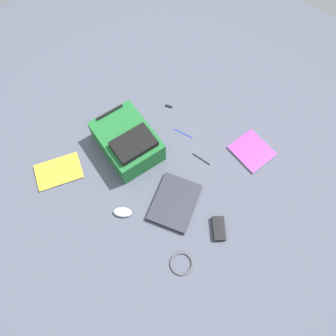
# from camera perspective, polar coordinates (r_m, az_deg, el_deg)

# --- Properties ---
(ground_plane) EXTENTS (3.72, 3.72, 0.00)m
(ground_plane) POSITION_cam_1_polar(r_m,az_deg,el_deg) (2.07, -1.52, -0.10)
(ground_plane) COLOR #4C5160
(backpack) EXTENTS (0.40, 0.47, 0.21)m
(backpack) POSITION_cam_1_polar(r_m,az_deg,el_deg) (2.06, -6.92, 4.52)
(backpack) COLOR #1E662D
(backpack) RESTS_ON ground_plane
(laptop) EXTENTS (0.37, 0.32, 0.03)m
(laptop) POSITION_cam_1_polar(r_m,az_deg,el_deg) (1.97, 1.14, -5.90)
(laptop) COLOR #24242C
(laptop) RESTS_ON ground_plane
(book_manual) EXTENTS (0.33, 0.30, 0.02)m
(book_manual) POSITION_cam_1_polar(r_m,az_deg,el_deg) (2.16, -18.22, -0.58)
(book_manual) COLOR silver
(book_manual) RESTS_ON ground_plane
(book_red) EXTENTS (0.26, 0.28, 0.01)m
(book_red) POSITION_cam_1_polar(r_m,az_deg,el_deg) (2.18, 14.16, 2.87)
(book_red) COLOR silver
(book_red) RESTS_ON ground_plane
(computer_mouse) EXTENTS (0.11, 0.12, 0.03)m
(computer_mouse) POSITION_cam_1_polar(r_m,az_deg,el_deg) (1.97, -7.78, -7.50)
(computer_mouse) COLOR silver
(computer_mouse) RESTS_ON ground_plane
(cable_coil) EXTENTS (0.13, 0.13, 0.01)m
(cable_coil) POSITION_cam_1_polar(r_m,az_deg,el_deg) (1.90, 2.34, -16.04)
(cable_coil) COLOR #4C4C51
(cable_coil) RESTS_ON ground_plane
(power_brick) EXTENTS (0.15, 0.14, 0.03)m
(power_brick) POSITION_cam_1_polar(r_m,az_deg,el_deg) (1.95, 8.68, -10.22)
(power_brick) COLOR black
(power_brick) RESTS_ON ground_plane
(pen_black) EXTENTS (0.03, 0.14, 0.01)m
(pen_black) POSITION_cam_1_polar(r_m,az_deg,el_deg) (2.18, 2.52, 6.00)
(pen_black) COLOR #1933B2
(pen_black) RESTS_ON ground_plane
(pen_blue) EXTENTS (0.01, 0.13, 0.01)m
(pen_blue) POSITION_cam_1_polar(r_m,az_deg,el_deg) (2.10, 5.73, 1.54)
(pen_blue) COLOR black
(pen_blue) RESTS_ON ground_plane
(usb_stick) EXTENTS (0.03, 0.05, 0.01)m
(usb_stick) POSITION_cam_1_polar(r_m,az_deg,el_deg) (2.29, 0.10, 10.55)
(usb_stick) COLOR black
(usb_stick) RESTS_ON ground_plane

